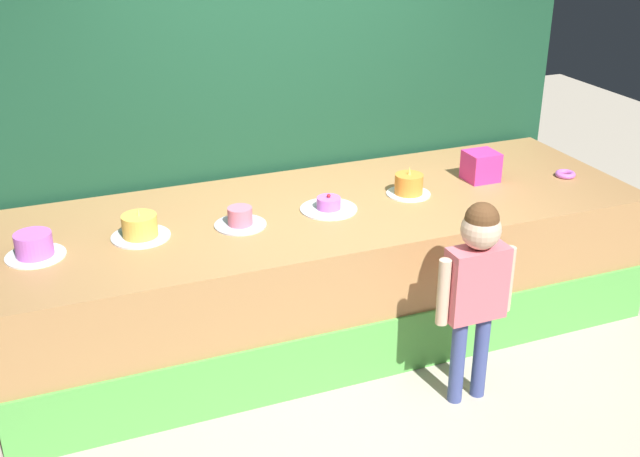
{
  "coord_description": "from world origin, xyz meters",
  "views": [
    {
      "loc": [
        -1.73,
        -3.53,
        2.78
      ],
      "look_at": [
        -0.14,
        0.41,
        0.85
      ],
      "focal_mm": 44.22,
      "sensor_mm": 36.0,
      "label": 1
    }
  ],
  "objects_px": {
    "pink_box": "(481,166)",
    "cake_center": "(240,219)",
    "child_figure": "(477,277)",
    "cake_left": "(140,227)",
    "cake_far_left": "(34,246)",
    "donut": "(565,174)",
    "cake_right": "(329,206)",
    "cake_far_right": "(409,185)"
  },
  "relations": [
    {
      "from": "pink_box",
      "to": "cake_center",
      "type": "xyz_separation_m",
      "value": [
        -1.73,
        -0.12,
        -0.05
      ]
    },
    {
      "from": "child_figure",
      "to": "cake_left",
      "type": "height_order",
      "value": "child_figure"
    },
    {
      "from": "pink_box",
      "to": "cake_far_left",
      "type": "height_order",
      "value": "pink_box"
    },
    {
      "from": "donut",
      "to": "cake_right",
      "type": "xyz_separation_m",
      "value": [
        -1.73,
        0.07,
        0.01
      ]
    },
    {
      "from": "pink_box",
      "to": "cake_center",
      "type": "height_order",
      "value": "pink_box"
    },
    {
      "from": "pink_box",
      "to": "cake_far_left",
      "type": "relative_size",
      "value": 0.64
    },
    {
      "from": "donut",
      "to": "cake_center",
      "type": "xyz_separation_m",
      "value": [
        -2.31,
        0.05,
        0.03
      ]
    },
    {
      "from": "cake_left",
      "to": "cake_far_right",
      "type": "xyz_separation_m",
      "value": [
        1.73,
        0.01,
        0.0
      ]
    },
    {
      "from": "donut",
      "to": "cake_far_right",
      "type": "xyz_separation_m",
      "value": [
        -1.15,
        0.11,
        0.05
      ]
    },
    {
      "from": "child_figure",
      "to": "cake_left",
      "type": "bearing_deg",
      "value": 147.8
    },
    {
      "from": "cake_left",
      "to": "cake_right",
      "type": "distance_m",
      "value": 1.15
    },
    {
      "from": "cake_far_left",
      "to": "cake_far_right",
      "type": "bearing_deg",
      "value": 1.12
    },
    {
      "from": "cake_left",
      "to": "donut",
      "type": "bearing_deg",
      "value": -2.02
    },
    {
      "from": "pink_box",
      "to": "cake_far_right",
      "type": "bearing_deg",
      "value": -174.3
    },
    {
      "from": "cake_far_left",
      "to": "cake_center",
      "type": "height_order",
      "value": "cake_far_left"
    },
    {
      "from": "child_figure",
      "to": "cake_far_left",
      "type": "distance_m",
      "value": 2.4
    },
    {
      "from": "cake_left",
      "to": "cake_center",
      "type": "height_order",
      "value": "cake_left"
    },
    {
      "from": "cake_right",
      "to": "donut",
      "type": "bearing_deg",
      "value": -2.34
    },
    {
      "from": "cake_right",
      "to": "cake_center",
      "type": "bearing_deg",
      "value": -177.46
    },
    {
      "from": "donut",
      "to": "cake_far_left",
      "type": "distance_m",
      "value": 3.46
    },
    {
      "from": "cake_far_left",
      "to": "cake_left",
      "type": "relative_size",
      "value": 0.96
    },
    {
      "from": "child_figure",
      "to": "donut",
      "type": "height_order",
      "value": "child_figure"
    },
    {
      "from": "child_figure",
      "to": "cake_center",
      "type": "xyz_separation_m",
      "value": [
        -1.03,
        0.96,
        0.12
      ]
    },
    {
      "from": "cake_far_left",
      "to": "cake_left",
      "type": "bearing_deg",
      "value": 3.6
    },
    {
      "from": "cake_far_left",
      "to": "cake_left",
      "type": "height_order",
      "value": "cake_left"
    },
    {
      "from": "donut",
      "to": "cake_center",
      "type": "relative_size",
      "value": 0.44
    },
    {
      "from": "cake_right",
      "to": "cake_left",
      "type": "bearing_deg",
      "value": 178.46
    },
    {
      "from": "pink_box",
      "to": "cake_right",
      "type": "bearing_deg",
      "value": -175.17
    },
    {
      "from": "cake_far_left",
      "to": "child_figure",
      "type": "bearing_deg",
      "value": -24.08
    },
    {
      "from": "cake_right",
      "to": "cake_far_right",
      "type": "bearing_deg",
      "value": 3.95
    },
    {
      "from": "cake_center",
      "to": "cake_right",
      "type": "relative_size",
      "value": 0.87
    },
    {
      "from": "donut",
      "to": "cake_center",
      "type": "distance_m",
      "value": 2.31
    },
    {
      "from": "cake_left",
      "to": "cake_right",
      "type": "bearing_deg",
      "value": -1.54
    },
    {
      "from": "cake_right",
      "to": "cake_far_right",
      "type": "distance_m",
      "value": 0.58
    },
    {
      "from": "cake_left",
      "to": "child_figure",
      "type": "bearing_deg",
      "value": -32.2
    },
    {
      "from": "child_figure",
      "to": "cake_far_left",
      "type": "height_order",
      "value": "child_figure"
    },
    {
      "from": "cake_far_right",
      "to": "pink_box",
      "type": "bearing_deg",
      "value": 5.7
    },
    {
      "from": "pink_box",
      "to": "cake_right",
      "type": "distance_m",
      "value": 1.16
    },
    {
      "from": "pink_box",
      "to": "cake_left",
      "type": "xyz_separation_m",
      "value": [
        -2.31,
        -0.07,
        -0.04
      ]
    },
    {
      "from": "cake_far_left",
      "to": "cake_right",
      "type": "bearing_deg",
      "value": 0.17
    },
    {
      "from": "pink_box",
      "to": "cake_right",
      "type": "xyz_separation_m",
      "value": [
        -1.15,
        -0.1,
        -0.07
      ]
    },
    {
      "from": "cake_left",
      "to": "cake_far_right",
      "type": "relative_size",
      "value": 1.18
    }
  ]
}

